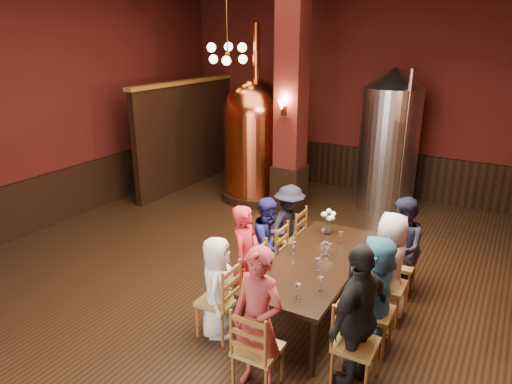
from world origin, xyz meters
The scene contains 39 objects.
room centered at (0.00, 0.00, 2.25)m, with size 10.00×10.02×4.50m.
wainscot_back centered at (0.00, 4.96, 0.50)m, with size 7.90×0.08×1.00m, color black.
wainscot_left centered at (-3.96, 0.00, 0.50)m, with size 0.08×9.90×1.00m, color black.
column centered at (-0.30, 2.80, 2.25)m, with size 0.58×0.58×4.50m, color #410F0E.
partition centered at (-3.20, 3.20, 1.20)m, with size 0.22×3.50×2.40m, color black.
pendant_cluster centered at (-1.80, 2.90, 3.10)m, with size 0.90×0.90×1.70m, color #A57226, non-canonical shape.
sconce_column centered at (-0.30, 2.50, 2.20)m, with size 0.20×0.20×0.36m, color black, non-canonical shape.
dining_table centered at (1.57, -0.18, 0.69)m, with size 1.06×2.43×0.75m.
chair_0 centered at (0.75, -1.20, 0.46)m, with size 0.46×0.46×0.92m, color #986426, non-canonical shape.
person_0 centered at (0.75, -1.20, 0.64)m, with size 0.62×0.40×1.27m, color white.
chair_1 centered at (0.73, -0.53, 0.46)m, with size 0.46×0.46×0.92m, color #986426, non-canonical shape.
person_1 centered at (0.73, -0.53, 0.72)m, with size 0.53×0.35×1.44m, color red.
chair_2 centered at (0.71, 0.13, 0.46)m, with size 0.46×0.46×0.92m, color #986426, non-canonical shape.
person_2 centered at (0.71, 0.13, 0.67)m, with size 0.65×0.32×1.34m, color navy.
chair_3 centered at (0.69, 0.80, 0.46)m, with size 0.46×0.46×0.92m, color #986426, non-canonical shape.
person_3 centered at (0.69, 0.80, 0.66)m, with size 0.85×0.49×1.32m, color black.
chair_4 centered at (2.45, -1.16, 0.46)m, with size 0.46×0.46×0.92m, color #986426, non-canonical shape.
person_4 centered at (2.45, -1.16, 0.79)m, with size 0.93×0.39×1.59m, color black.
chair_5 centered at (2.43, -0.49, 0.46)m, with size 0.46×0.46×0.92m, color #986426, non-canonical shape.
person_5 centered at (2.43, -0.49, 0.70)m, with size 1.30×0.41×1.40m, color teal.
chair_6 centered at (2.41, 0.17, 0.46)m, with size 0.46×0.46×0.92m, color #986426, non-canonical shape.
person_6 centered at (2.41, 0.17, 0.72)m, with size 0.70×0.46×1.44m, color beige.
chair_7 centered at (2.39, 0.84, 0.46)m, with size 0.46×0.46×0.92m, color #986426, non-canonical shape.
person_7 centered at (2.39, 0.84, 0.71)m, with size 0.69×0.34×1.42m, color #1C1D38.
chair_8 centered at (1.61, -1.73, 0.46)m, with size 0.46×0.46×0.92m, color #986426, non-canonical shape.
person_8 centered at (1.61, -1.73, 0.79)m, with size 0.58×0.38×1.58m, color #9F3735.
copper_kettle centered at (-1.34, 3.26, 1.34)m, with size 1.71×1.71×3.68m.
steel_vessel centered at (1.26, 4.17, 1.44)m, with size 1.28×1.28×2.88m.
rose_vase centered at (1.38, 0.65, 0.99)m, with size 0.22×0.22×0.37m.
wine_glass_0 centered at (1.67, 0.01, 0.83)m, with size 0.07×0.07×0.17m, color white, non-canonical shape.
wine_glass_1 centered at (1.41, 0.41, 0.83)m, with size 0.07×0.07×0.17m, color white, non-canonical shape.
wine_glass_2 centered at (1.58, -0.01, 0.83)m, with size 0.07×0.07×0.17m, color white, non-canonical shape.
wine_glass_3 centered at (1.24, -0.18, 0.83)m, with size 0.07×0.07×0.17m, color white, non-canonical shape.
wine_glass_4 centered at (1.66, 0.45, 0.83)m, with size 0.07×0.07×0.17m, color white, non-canonical shape.
wine_glass_5 centered at (1.60, 0.05, 0.83)m, with size 0.07×0.07×0.17m, color white, non-canonical shape.
wine_glass_6 centered at (1.67, -0.10, 0.83)m, with size 0.07×0.07×0.17m, color white, non-canonical shape.
wine_glass_7 centered at (1.90, -0.83, 0.83)m, with size 0.07×0.07×0.17m, color white, non-canonical shape.
wine_glass_8 centered at (1.69, -0.43, 0.83)m, with size 0.07×0.07×0.17m, color white, non-canonical shape.
wine_glass_9 centered at (1.74, -1.09, 0.83)m, with size 0.07×0.07×0.17m, color white, non-canonical shape.
Camera 1 is at (3.54, -5.05, 3.49)m, focal length 32.00 mm.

